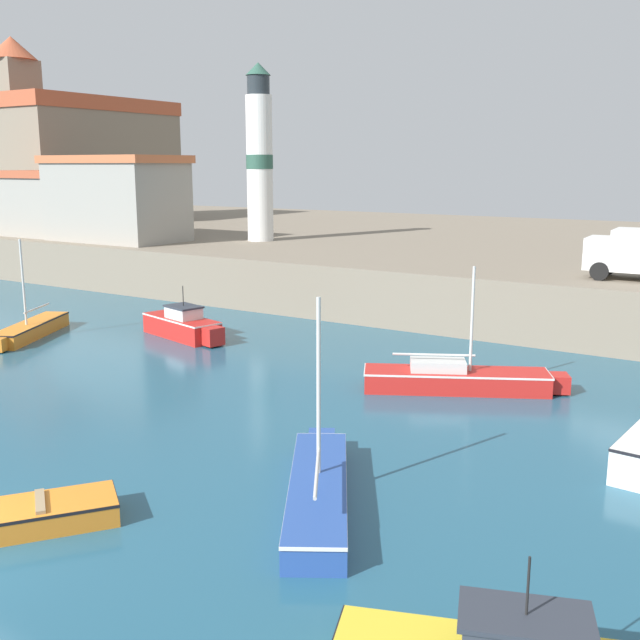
{
  "coord_description": "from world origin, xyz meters",
  "views": [
    {
      "loc": [
        13.88,
        -7.58,
        7.71
      ],
      "look_at": [
        -0.79,
        15.71,
        2.0
      ],
      "focal_mm": 42.0,
      "sensor_mm": 36.0,
      "label": 1
    }
  ],
  "objects_px": {
    "church": "(77,156)",
    "sailboat_blue_6": "(318,489)",
    "harbor_shed_near_wharf": "(44,202)",
    "sailboat_red_8": "(458,378)",
    "sailboat_orange_1": "(30,329)",
    "harbor_shed_far_end": "(117,198)",
    "motorboat_red_3": "(183,325)",
    "dinghy_orange_2": "(34,514)",
    "truck_on_quay": "(640,252)",
    "lighthouse": "(259,157)"
  },
  "relations": [
    {
      "from": "church",
      "to": "harbor_shed_near_wharf",
      "type": "bearing_deg",
      "value": -50.41
    },
    {
      "from": "motorboat_red_3",
      "to": "harbor_shed_near_wharf",
      "type": "height_order",
      "value": "harbor_shed_near_wharf"
    },
    {
      "from": "motorboat_red_3",
      "to": "harbor_shed_near_wharf",
      "type": "relative_size",
      "value": 0.6
    },
    {
      "from": "sailboat_orange_1",
      "to": "truck_on_quay",
      "type": "relative_size",
      "value": 1.31
    },
    {
      "from": "lighthouse",
      "to": "truck_on_quay",
      "type": "distance_m",
      "value": 25.32
    },
    {
      "from": "church",
      "to": "sailboat_blue_6",
      "type": "bearing_deg",
      "value": -35.19
    },
    {
      "from": "truck_on_quay",
      "to": "sailboat_red_8",
      "type": "bearing_deg",
      "value": -108.96
    },
    {
      "from": "sailboat_orange_1",
      "to": "motorboat_red_3",
      "type": "distance_m",
      "value": 7.03
    },
    {
      "from": "church",
      "to": "lighthouse",
      "type": "xyz_separation_m",
      "value": [
        24.74,
        -6.02,
        -0.27
      ]
    },
    {
      "from": "sailboat_blue_6",
      "to": "truck_on_quay",
      "type": "distance_m",
      "value": 21.68
    },
    {
      "from": "sailboat_red_8",
      "to": "lighthouse",
      "type": "distance_m",
      "value": 27.41
    },
    {
      "from": "lighthouse",
      "to": "harbor_shed_near_wharf",
      "type": "height_order",
      "value": "lighthouse"
    },
    {
      "from": "sailboat_red_8",
      "to": "harbor_shed_far_end",
      "type": "height_order",
      "value": "harbor_shed_far_end"
    },
    {
      "from": "sailboat_orange_1",
      "to": "motorboat_red_3",
      "type": "xyz_separation_m",
      "value": [
        5.99,
        3.68,
        0.2
      ]
    },
    {
      "from": "sailboat_orange_1",
      "to": "truck_on_quay",
      "type": "bearing_deg",
      "value": 30.17
    },
    {
      "from": "sailboat_blue_6",
      "to": "harbor_shed_near_wharf",
      "type": "distance_m",
      "value": 43.45
    },
    {
      "from": "sailboat_orange_1",
      "to": "sailboat_red_8",
      "type": "height_order",
      "value": "sailboat_orange_1"
    },
    {
      "from": "sailboat_orange_1",
      "to": "sailboat_blue_6",
      "type": "relative_size",
      "value": 0.91
    },
    {
      "from": "dinghy_orange_2",
      "to": "sailboat_blue_6",
      "type": "relative_size",
      "value": 0.59
    },
    {
      "from": "dinghy_orange_2",
      "to": "church",
      "type": "xyz_separation_m",
      "value": [
        -41.38,
        36.67,
        8.23
      ]
    },
    {
      "from": "motorboat_red_3",
      "to": "dinghy_orange_2",
      "type": "bearing_deg",
      "value": -57.76
    },
    {
      "from": "sailboat_blue_6",
      "to": "church",
      "type": "height_order",
      "value": "church"
    },
    {
      "from": "church",
      "to": "truck_on_quay",
      "type": "bearing_deg",
      "value": -12.94
    },
    {
      "from": "sailboat_orange_1",
      "to": "church",
      "type": "xyz_separation_m",
      "value": [
        -25.67,
        24.93,
        8.15
      ]
    },
    {
      "from": "harbor_shed_near_wharf",
      "to": "truck_on_quay",
      "type": "bearing_deg",
      "value": -1.02
    },
    {
      "from": "sailboat_blue_6",
      "to": "church",
      "type": "bearing_deg",
      "value": 144.81
    },
    {
      "from": "motorboat_red_3",
      "to": "harbor_shed_far_end",
      "type": "height_order",
      "value": "harbor_shed_far_end"
    },
    {
      "from": "sailboat_orange_1",
      "to": "harbor_shed_near_wharf",
      "type": "height_order",
      "value": "harbor_shed_near_wharf"
    },
    {
      "from": "sailboat_red_8",
      "to": "harbor_shed_near_wharf",
      "type": "relative_size",
      "value": 0.79
    },
    {
      "from": "sailboat_blue_6",
      "to": "lighthouse",
      "type": "relative_size",
      "value": 0.55
    },
    {
      "from": "church",
      "to": "lighthouse",
      "type": "distance_m",
      "value": 25.46
    },
    {
      "from": "dinghy_orange_2",
      "to": "sailboat_red_8",
      "type": "relative_size",
      "value": 0.55
    },
    {
      "from": "sailboat_orange_1",
      "to": "harbor_shed_far_end",
      "type": "distance_m",
      "value": 17.31
    },
    {
      "from": "church",
      "to": "truck_on_quay",
      "type": "xyz_separation_m",
      "value": [
        49.14,
        -11.29,
        -4.52
      ]
    },
    {
      "from": "motorboat_red_3",
      "to": "harbor_shed_near_wharf",
      "type": "xyz_separation_m",
      "value": [
        -22.92,
        10.69,
        4.51
      ]
    },
    {
      "from": "dinghy_orange_2",
      "to": "lighthouse",
      "type": "relative_size",
      "value": 0.33
    },
    {
      "from": "lighthouse",
      "to": "church",
      "type": "bearing_deg",
      "value": 166.33
    },
    {
      "from": "sailboat_blue_6",
      "to": "truck_on_quay",
      "type": "xyz_separation_m",
      "value": [
        3.14,
        21.14,
        3.64
      ]
    },
    {
      "from": "dinghy_orange_2",
      "to": "harbor_shed_far_end",
      "type": "bearing_deg",
      "value": 133.87
    },
    {
      "from": "motorboat_red_3",
      "to": "truck_on_quay",
      "type": "height_order",
      "value": "truck_on_quay"
    },
    {
      "from": "church",
      "to": "harbor_shed_near_wharf",
      "type": "height_order",
      "value": "church"
    },
    {
      "from": "sailboat_red_8",
      "to": "sailboat_blue_6",
      "type": "bearing_deg",
      "value": -86.38
    },
    {
      "from": "sailboat_blue_6",
      "to": "lighthouse",
      "type": "height_order",
      "value": "lighthouse"
    },
    {
      "from": "sailboat_red_8",
      "to": "harbor_shed_near_wharf",
      "type": "bearing_deg",
      "value": 162.22
    },
    {
      "from": "sailboat_orange_1",
      "to": "sailboat_red_8",
      "type": "xyz_separation_m",
      "value": [
        19.68,
        2.62,
        0.07
      ]
    },
    {
      "from": "sailboat_red_8",
      "to": "motorboat_red_3",
      "type": "bearing_deg",
      "value": 175.61
    },
    {
      "from": "motorboat_red_3",
      "to": "truck_on_quay",
      "type": "xyz_separation_m",
      "value": [
        17.48,
        9.96,
        3.43
      ]
    },
    {
      "from": "motorboat_red_3",
      "to": "church",
      "type": "height_order",
      "value": "church"
    },
    {
      "from": "motorboat_red_3",
      "to": "church",
      "type": "relative_size",
      "value": 0.32
    },
    {
      "from": "harbor_shed_far_end",
      "to": "sailboat_red_8",
      "type": "bearing_deg",
      "value": -21.49
    }
  ]
}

